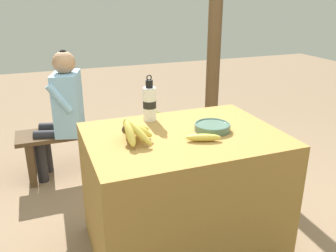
% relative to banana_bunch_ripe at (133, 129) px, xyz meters
% --- Properties ---
extents(ground_plane, '(12.00, 12.00, 0.00)m').
position_rel_banana_bunch_ripe_xyz_m(ground_plane, '(0.30, 0.00, -0.85)').
color(ground_plane, '#846B51').
extents(market_counter, '(1.11, 0.81, 0.78)m').
position_rel_banana_bunch_ripe_xyz_m(market_counter, '(0.30, 0.00, -0.46)').
color(market_counter, olive).
rests_on(market_counter, ground_plane).
extents(banana_bunch_ripe, '(0.18, 0.30, 0.15)m').
position_rel_banana_bunch_ripe_xyz_m(banana_bunch_ripe, '(0.00, 0.00, 0.00)').
color(banana_bunch_ripe, '#4C381E').
rests_on(banana_bunch_ripe, market_counter).
extents(serving_bowl, '(0.21, 0.21, 0.04)m').
position_rel_banana_bunch_ripe_xyz_m(serving_bowl, '(0.47, -0.01, -0.05)').
color(serving_bowl, '#4C6B5B').
rests_on(serving_bowl, market_counter).
extents(water_bottle, '(0.08, 0.08, 0.29)m').
position_rel_banana_bunch_ripe_xyz_m(water_bottle, '(0.19, 0.29, 0.04)').
color(water_bottle, white).
rests_on(water_bottle, market_counter).
extents(loose_banana_front, '(0.20, 0.10, 0.04)m').
position_rel_banana_bunch_ripe_xyz_m(loose_banana_front, '(0.35, -0.13, -0.05)').
color(loose_banana_front, '#E0C64C').
rests_on(loose_banana_front, market_counter).
extents(wooden_bench, '(1.51, 0.32, 0.41)m').
position_rel_banana_bunch_ripe_xyz_m(wooden_bench, '(0.07, 1.26, -0.50)').
color(wooden_bench, '#4C3823').
rests_on(wooden_bench, ground_plane).
extents(seated_vendor, '(0.46, 0.43, 1.11)m').
position_rel_banana_bunch_ripe_xyz_m(seated_vendor, '(-0.27, 1.24, -0.21)').
color(seated_vendor, '#232328').
rests_on(seated_vendor, ground_plane).
extents(banana_bunch_green, '(0.19, 0.26, 0.13)m').
position_rel_banana_bunch_ripe_xyz_m(banana_bunch_green, '(0.53, 1.26, -0.37)').
color(banana_bunch_green, '#4C381E').
rests_on(banana_bunch_green, wooden_bench).
extents(support_post_far, '(0.14, 0.14, 2.25)m').
position_rel_banana_bunch_ripe_xyz_m(support_post_far, '(1.26, 1.49, 0.27)').
color(support_post_far, brown).
rests_on(support_post_far, ground_plane).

